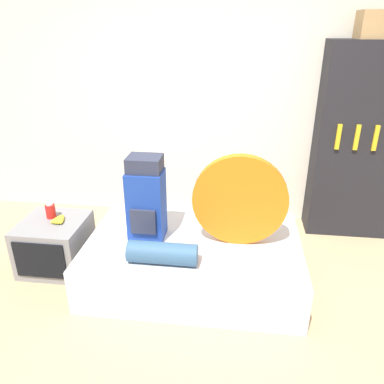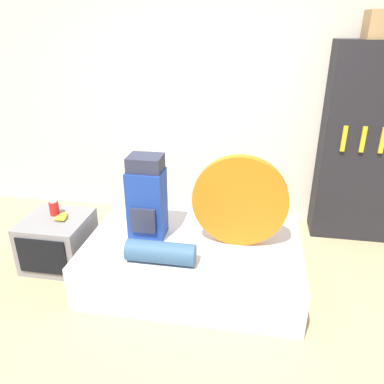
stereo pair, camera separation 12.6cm
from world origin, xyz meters
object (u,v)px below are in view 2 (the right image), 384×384
at_px(tent_bag, 240,201).
at_px(sleeping_roll, 161,252).
at_px(backpack, 147,198).
at_px(canister, 54,208).
at_px(television, 58,241).
at_px(cardboard_box, 384,24).
at_px(bookshelf, 366,146).

height_order(tent_bag, sleeping_roll, tent_bag).
xyz_separation_m(backpack, canister, (-0.93, 0.08, -0.21)).
distance_m(tent_bag, television, 1.77).
height_order(sleeping_roll, cardboard_box, cardboard_box).
xyz_separation_m(sleeping_roll, cardboard_box, (1.72, 1.46, 1.62)).
height_order(backpack, tent_bag, tent_bag).
relative_size(tent_bag, television, 1.34).
bearing_deg(backpack, canister, 174.87).
distance_m(tent_bag, bookshelf, 1.62).
bearing_deg(sleeping_roll, tent_bag, 33.81).
xyz_separation_m(backpack, tent_bag, (0.79, -0.00, 0.04)).
bearing_deg(cardboard_box, backpack, -150.86).
bearing_deg(television, canister, 114.39).
bearing_deg(backpack, tent_bag, -0.27).
bearing_deg(tent_bag, bookshelf, 42.37).
relative_size(backpack, television, 1.25).
distance_m(sleeping_roll, bookshelf, 2.35).
height_order(sleeping_roll, television, sleeping_roll).
distance_m(sleeping_roll, television, 1.20).
bearing_deg(backpack, television, 179.96).
bearing_deg(television, sleeping_roll, -19.45).
xyz_separation_m(tent_bag, canister, (-1.72, 0.09, -0.25)).
xyz_separation_m(canister, bookshelf, (2.90, 0.99, 0.45)).
bearing_deg(backpack, sleeping_roll, -61.57).
bearing_deg(bookshelf, sleeping_roll, -140.21).
xyz_separation_m(bookshelf, cardboard_box, (-0.04, -0.00, 1.11)).
height_order(canister, cardboard_box, cardboard_box).
height_order(tent_bag, television, tent_bag).
distance_m(television, bookshelf, 3.15).
bearing_deg(television, tent_bag, -0.15).
bearing_deg(tent_bag, canister, 177.09).
relative_size(backpack, bookshelf, 0.37).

